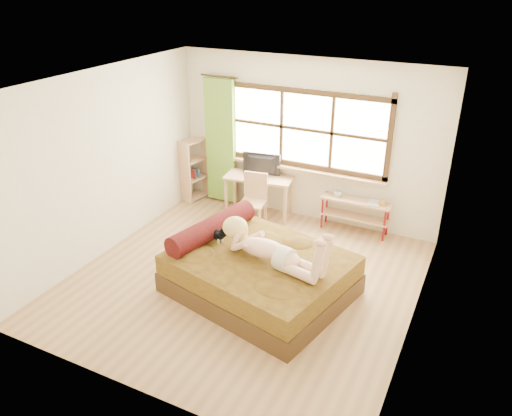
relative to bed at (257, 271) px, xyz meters
The scene contains 18 objects.
floor 0.42m from the bed, 155.07° to the left, with size 4.50×4.50×0.00m, color #9E754C.
ceiling 2.42m from the bed, 155.07° to the left, with size 4.50×4.50×0.00m, color white.
wall_back 2.61m from the bed, 96.47° to the left, with size 4.50×4.50×0.00m, color silver.
wall_front 2.39m from the bed, 97.22° to the right, with size 4.50×4.50×0.00m, color silver.
wall_left 2.73m from the bed, behind, with size 4.50×4.50×0.00m, color silver.
wall_right 2.25m from the bed, ahead, with size 4.50×4.50×0.00m, color silver.
window 2.65m from the bed, 96.55° to the left, with size 2.80×0.16×1.46m.
curtain 3.02m from the bed, 128.89° to the left, with size 0.55×0.10×2.20m, color olive.
bed is the anchor object (origin of this frame).
woman 0.61m from the bed, 17.06° to the right, with size 1.52×0.44×0.65m, color beige, non-canonical shape.
kitten 0.77m from the bed, behind, with size 0.33×0.13×0.26m, color black, non-canonical shape.
desk 2.32m from the bed, 115.29° to the left, with size 1.21×0.68×0.71m.
monitor 2.42m from the bed, 114.76° to the left, with size 0.65×0.09×0.38m, color black.
chair 1.94m from the bed, 117.60° to the left, with size 0.45×0.45×0.90m.
pipe_shelf 2.31m from the bed, 72.39° to the left, with size 1.12×0.28×0.63m.
cup 2.25m from the bed, 80.05° to the left, with size 0.13×0.13×0.10m, color gray.
book 2.38m from the bed, 68.04° to the left, with size 0.18×0.25×0.02m, color gray.
bookshelf 3.20m from the bed, 137.45° to the left, with size 0.38×0.55×1.15m.
Camera 1 is at (2.72, -5.11, 3.90)m, focal length 35.00 mm.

